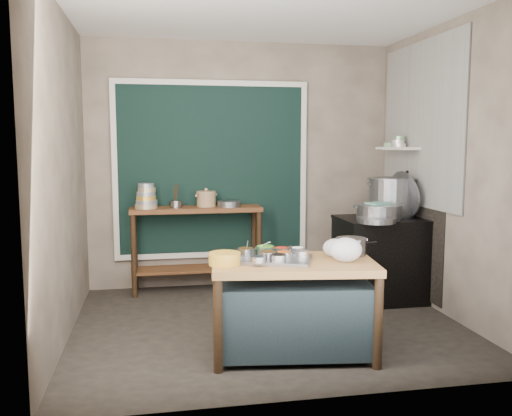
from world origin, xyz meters
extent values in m
cube|color=#2C2721|center=(0.00, 0.00, -0.01)|extent=(3.50, 3.00, 0.02)
cube|color=gray|center=(0.00, 1.51, 1.40)|extent=(3.50, 0.02, 2.80)
cube|color=gray|center=(-1.76, 0.00, 1.40)|extent=(0.02, 3.00, 2.80)
cube|color=gray|center=(1.76, 0.00, 1.40)|extent=(0.02, 3.00, 2.80)
cube|color=gray|center=(0.00, 0.00, 2.81)|extent=(3.50, 3.00, 0.02)
cube|color=black|center=(-0.35, 1.47, 1.35)|extent=(2.10, 0.02, 1.90)
cube|color=#B2B2AA|center=(1.74, 0.55, 1.85)|extent=(0.02, 1.70, 1.70)
cube|color=black|center=(1.74, 0.65, 0.70)|extent=(0.01, 1.30, 1.30)
cube|color=beige|center=(1.63, 0.85, 1.60)|extent=(0.22, 0.70, 0.03)
cube|color=#976537|center=(0.05, -0.73, 0.38)|extent=(1.33, 0.88, 0.75)
cube|color=#553018|center=(-0.55, 1.28, 0.47)|extent=(1.45, 0.40, 0.95)
cube|color=black|center=(1.35, 0.55, 0.42)|extent=(0.90, 0.68, 0.85)
cube|color=black|center=(1.35, 0.55, 0.86)|extent=(0.92, 0.69, 0.03)
cube|color=gray|center=(-0.11, -0.69, 0.76)|extent=(0.70, 0.60, 0.03)
cylinder|color=gray|center=(-0.10, -0.85, 0.80)|extent=(0.13, 0.13, 0.05)
cylinder|color=gray|center=(0.12, -0.60, 0.80)|extent=(0.11, 0.11, 0.05)
cylinder|color=gray|center=(-0.30, -0.58, 0.80)|extent=(0.14, 0.14, 0.06)
cylinder|color=gray|center=(-0.25, -0.86, 0.80)|extent=(0.11, 0.11, 0.05)
cylinder|color=gray|center=(-0.03, -0.75, 0.80)|extent=(0.13, 0.13, 0.05)
cylinder|color=silver|center=(0.12, -0.72, 0.80)|extent=(0.10, 0.10, 0.05)
cylinder|color=gray|center=(-0.16, -0.74, 0.80)|extent=(0.14, 0.14, 0.06)
cylinder|color=gray|center=(-0.14, -0.56, 0.81)|extent=(0.16, 0.16, 0.06)
cylinder|color=gray|center=(-0.01, -0.59, 0.80)|extent=(0.13, 0.13, 0.05)
cylinder|color=orange|center=(-0.49, -0.77, 0.80)|extent=(0.31, 0.31, 0.09)
ellipsoid|color=white|center=(0.43, -0.84, 0.84)|extent=(0.29, 0.26, 0.19)
ellipsoid|color=white|center=(0.41, -0.65, 0.82)|extent=(0.20, 0.18, 0.15)
cylinder|color=tan|center=(-1.09, 1.25, 0.97)|extent=(0.24, 0.24, 0.05)
cylinder|color=gray|center=(-1.09, 1.25, 1.02)|extent=(0.23, 0.23, 0.05)
cylinder|color=gold|center=(-1.09, 1.25, 1.06)|extent=(0.21, 0.21, 0.05)
cylinder|color=gray|center=(-1.09, 1.25, 1.11)|extent=(0.20, 0.20, 0.05)
cylinder|color=tan|center=(-1.09, 1.25, 1.16)|extent=(0.19, 0.19, 0.05)
cylinder|color=gray|center=(-1.09, 1.25, 1.20)|extent=(0.17, 0.17, 0.05)
cylinder|color=gray|center=(-0.77, 1.24, 0.99)|extent=(0.16, 0.16, 0.08)
cylinder|color=gray|center=(-0.18, 1.23, 0.98)|extent=(0.34, 0.34, 0.07)
cylinder|color=gray|center=(1.59, 0.56, 1.12)|extent=(0.20, 0.51, 0.49)
cube|color=slate|center=(1.25, 0.43, 1.05)|extent=(0.27, 0.24, 0.02)
cylinder|color=gray|center=(1.14, 0.23, 0.90)|extent=(0.47, 0.47, 0.05)
cylinder|color=silver|center=(1.63, 0.83, 1.63)|extent=(0.14, 0.14, 0.04)
cylinder|color=silver|center=(1.63, 0.83, 1.67)|extent=(0.13, 0.13, 0.04)
cylinder|color=gray|center=(1.63, 0.83, 1.71)|extent=(0.12, 0.12, 0.04)
cylinder|color=gray|center=(1.63, 1.06, 1.64)|extent=(0.15, 0.15, 0.05)
camera|label=1|loc=(-1.00, -4.72, 1.65)|focal=38.00mm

